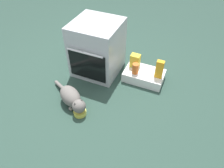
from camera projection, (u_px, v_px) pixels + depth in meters
The scene contains 8 objects.
ground at pixel (82, 91), 2.64m from camera, with size 8.00×8.00×0.00m, color #284238.
oven at pixel (97, 48), 2.70m from camera, with size 0.58×0.62×0.71m.
pantry_cabinet at pixel (144, 76), 2.75m from camera, with size 0.51×0.32×0.13m, color white.
food_bowl at pixel (80, 112), 2.34m from camera, with size 0.14×0.14×0.08m.
cat at pixel (72, 98), 2.39m from camera, with size 0.62×0.41×0.22m.
snack_bag at pixel (135, 61), 2.73m from camera, with size 0.12×0.09×0.18m, color yellow.
sauce_jar at pixel (135, 69), 2.64m from camera, with size 0.08×0.08×0.14m, color #D16023.
juice_carton at pixel (159, 69), 2.55m from camera, with size 0.09×0.06×0.24m, color orange.
Camera 1 is at (1.09, -1.56, 1.86)m, focal length 33.63 mm.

